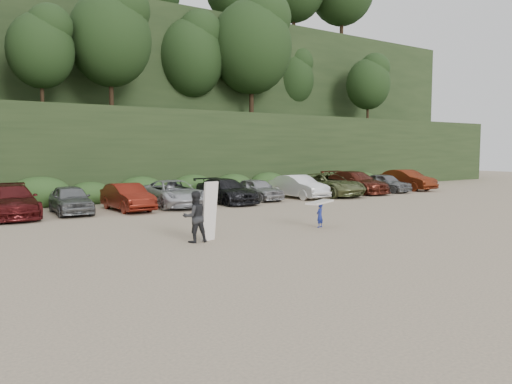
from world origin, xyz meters
TOP-DOWN VIEW (x-y plane):
  - ground at (0.00, 0.00)m, footprint 120.00×120.00m
  - hillside_backdrop at (-0.26, 35.93)m, footprint 90.00×41.50m
  - parked_cars at (3.29, 10.02)m, footprint 39.64×6.23m
  - child_surfer at (2.75, -0.37)m, footprint 1.89×1.25m
  - adult_surfer at (-3.08, -0.37)m, footprint 1.36×0.79m

SIDE VIEW (x-z plane):
  - ground at x=0.00m, z-range 0.00..0.00m
  - child_surfer at x=2.75m, z-range 0.20..1.30m
  - parked_cars at x=3.29m, z-range -0.06..1.58m
  - adult_surfer at x=-3.08m, z-range -0.15..1.99m
  - hillside_backdrop at x=-0.26m, z-range -2.78..25.22m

